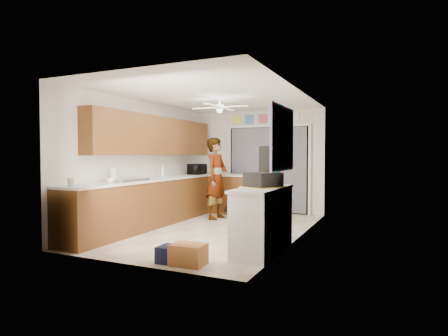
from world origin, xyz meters
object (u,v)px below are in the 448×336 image
(microwave, at_px, (197,169))
(cup, at_px, (110,181))
(paper_towel_roll, at_px, (113,175))
(man, at_px, (216,178))
(soap_bottle, at_px, (163,171))
(navy_crate, at_px, (172,254))
(dog, at_px, (237,207))
(cardboard_box, at_px, (188,254))
(suitcase, at_px, (263,180))

(microwave, distance_m, cup, 3.07)
(paper_towel_roll, bearing_deg, man, 66.96)
(microwave, relative_size, man, 0.26)
(cup, relative_size, man, 0.06)
(soap_bottle, relative_size, navy_crate, 0.74)
(soap_bottle, xyz_separation_m, dog, (1.21, 1.22, -0.84))
(cardboard_box, bearing_deg, suitcase, 59.99)
(microwave, distance_m, suitcase, 3.72)
(cup, relative_size, suitcase, 0.23)
(paper_towel_roll, distance_m, man, 2.44)
(soap_bottle, distance_m, cardboard_box, 3.41)
(man, bearing_deg, navy_crate, -160.13)
(microwave, relative_size, soap_bottle, 1.76)
(microwave, relative_size, suitcase, 0.94)
(cardboard_box, relative_size, navy_crate, 1.22)
(dog, bearing_deg, navy_crate, -63.99)
(soap_bottle, height_order, cup, soap_bottle)
(dog, bearing_deg, suitcase, -43.83)
(suitcase, bearing_deg, man, 153.66)
(navy_crate, height_order, dog, dog)
(microwave, height_order, suitcase, microwave)
(paper_towel_roll, bearing_deg, cardboard_box, -26.10)
(suitcase, xyz_separation_m, cardboard_box, (-0.64, -1.10, -0.91))
(microwave, height_order, paper_towel_roll, microwave)
(suitcase, relative_size, man, 0.27)
(suitcase, bearing_deg, cardboard_box, -96.08)
(microwave, relative_size, dog, 0.80)
(soap_bottle, bearing_deg, man, 39.66)
(microwave, height_order, man, man)
(soap_bottle, distance_m, navy_crate, 3.27)
(paper_towel_roll, distance_m, suitcase, 2.77)
(microwave, relative_size, paper_towel_roll, 1.92)
(microwave, relative_size, cup, 4.13)
(microwave, relative_size, cardboard_box, 1.07)
(cup, relative_size, navy_crate, 0.32)
(paper_towel_roll, distance_m, cardboard_box, 2.55)
(dog, bearing_deg, soap_bottle, -118.34)
(suitcase, distance_m, dog, 3.16)
(soap_bottle, height_order, dog, soap_bottle)
(cardboard_box, distance_m, man, 3.57)
(soap_bottle, height_order, paper_towel_roll, soap_bottle)
(soap_bottle, relative_size, cup, 2.35)
(microwave, xyz_separation_m, soap_bottle, (-0.15, -1.25, 0.00))
(microwave, xyz_separation_m, dog, (1.06, -0.04, -0.84))
(man, height_order, dog, man)
(microwave, bearing_deg, cardboard_box, -155.00)
(cup, height_order, paper_towel_roll, paper_towel_roll)
(navy_crate, relative_size, dog, 0.61)
(man, bearing_deg, paper_towel_roll, 160.98)
(navy_crate, distance_m, man, 3.50)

